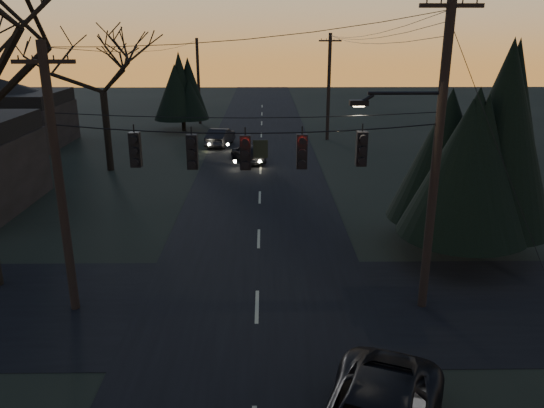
{
  "coord_description": "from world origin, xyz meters",
  "views": [
    {
      "loc": [
        0.28,
        -5.64,
        8.78
      ],
      "look_at": [
        0.5,
        10.0,
        3.6
      ],
      "focal_mm": 35.0,
      "sensor_mm": 36.0,
      "label": 1
    }
  ],
  "objects_px": {
    "utility_pole_right": "(422,306)",
    "utility_pole_left": "(76,308)",
    "utility_pole_far_r": "(327,140)",
    "sedan_oncoming_a": "(248,153)",
    "sedan_oncoming_b": "(220,137)",
    "utility_pole_far_l": "(200,124)",
    "evergreen_right": "(484,139)"
  },
  "relations": [
    {
      "from": "utility_pole_right",
      "to": "utility_pole_left",
      "type": "xyz_separation_m",
      "value": [
        -11.5,
        0.0,
        0.0
      ]
    },
    {
      "from": "utility_pole_far_r",
      "to": "utility_pole_right",
      "type": "bearing_deg",
      "value": -90.0
    },
    {
      "from": "sedan_oncoming_a",
      "to": "sedan_oncoming_b",
      "type": "distance_m",
      "value": 6.02
    },
    {
      "from": "utility_pole_left",
      "to": "utility_pole_far_r",
      "type": "height_order",
      "value": "same"
    },
    {
      "from": "sedan_oncoming_a",
      "to": "sedan_oncoming_b",
      "type": "height_order",
      "value": "sedan_oncoming_b"
    },
    {
      "from": "utility_pole_far_l",
      "to": "sedan_oncoming_a",
      "type": "xyz_separation_m",
      "value": [
        5.14,
        -15.84,
        0.64
      ]
    },
    {
      "from": "utility_pole_right",
      "to": "evergreen_right",
      "type": "bearing_deg",
      "value": 53.78
    },
    {
      "from": "evergreen_right",
      "to": "utility_pole_left",
      "type": "bearing_deg",
      "value": -163.27
    },
    {
      "from": "utility_pole_right",
      "to": "sedan_oncoming_b",
      "type": "height_order",
      "value": "utility_pole_right"
    },
    {
      "from": "utility_pole_far_r",
      "to": "utility_pole_far_l",
      "type": "bearing_deg",
      "value": 145.18
    },
    {
      "from": "utility_pole_far_r",
      "to": "sedan_oncoming_b",
      "type": "height_order",
      "value": "utility_pole_far_r"
    },
    {
      "from": "sedan_oncoming_a",
      "to": "evergreen_right",
      "type": "bearing_deg",
      "value": 99.3
    },
    {
      "from": "utility_pole_far_l",
      "to": "utility_pole_far_r",
      "type": "bearing_deg",
      "value": -34.82
    },
    {
      "from": "utility_pole_far_l",
      "to": "evergreen_right",
      "type": "bearing_deg",
      "value": -64.96
    },
    {
      "from": "utility_pole_left",
      "to": "sedan_oncoming_a",
      "type": "bearing_deg",
      "value": 75.7
    },
    {
      "from": "utility_pole_far_l",
      "to": "evergreen_right",
      "type": "xyz_separation_m",
      "value": [
        14.75,
        -31.57,
        4.74
      ]
    },
    {
      "from": "utility_pole_right",
      "to": "utility_pole_far_r",
      "type": "xyz_separation_m",
      "value": [
        0.0,
        28.0,
        0.0
      ]
    },
    {
      "from": "sedan_oncoming_a",
      "to": "utility_pole_left",
      "type": "bearing_deg",
      "value": 53.58
    },
    {
      "from": "utility_pole_right",
      "to": "sedan_oncoming_a",
      "type": "height_order",
      "value": "utility_pole_right"
    },
    {
      "from": "utility_pole_right",
      "to": "sedan_oncoming_b",
      "type": "distance_m",
      "value": 27.14
    },
    {
      "from": "utility_pole_right",
      "to": "utility_pole_far_l",
      "type": "height_order",
      "value": "utility_pole_right"
    },
    {
      "from": "utility_pole_far_l",
      "to": "evergreen_right",
      "type": "distance_m",
      "value": 35.16
    },
    {
      "from": "sedan_oncoming_a",
      "to": "sedan_oncoming_b",
      "type": "relative_size",
      "value": 0.91
    },
    {
      "from": "utility_pole_far_r",
      "to": "evergreen_right",
      "type": "bearing_deg",
      "value": -82.16
    },
    {
      "from": "utility_pole_left",
      "to": "utility_pole_far_l",
      "type": "height_order",
      "value": "utility_pole_left"
    },
    {
      "from": "utility_pole_far_l",
      "to": "sedan_oncoming_a",
      "type": "relative_size",
      "value": 2.13
    },
    {
      "from": "utility_pole_left",
      "to": "utility_pole_far_l",
      "type": "distance_m",
      "value": 36.0
    },
    {
      "from": "evergreen_right",
      "to": "sedan_oncoming_b",
      "type": "bearing_deg",
      "value": 119.32
    },
    {
      "from": "utility_pole_far_r",
      "to": "sedan_oncoming_b",
      "type": "relative_size",
      "value": 2.05
    },
    {
      "from": "utility_pole_left",
      "to": "utility_pole_far_l",
      "type": "bearing_deg",
      "value": 90.0
    },
    {
      "from": "utility_pole_right",
      "to": "utility_pole_far_l",
      "type": "distance_m",
      "value": 37.79
    },
    {
      "from": "utility_pole_far_r",
      "to": "evergreen_right",
      "type": "height_order",
      "value": "evergreen_right"
    }
  ]
}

